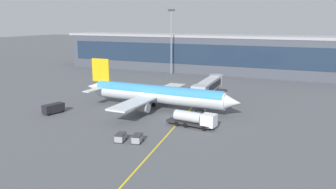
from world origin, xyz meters
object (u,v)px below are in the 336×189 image
object	(u,v)px
main_airliner	(156,94)
crew_van	(54,108)
fuel_tanker	(194,119)
baggage_cart_0	(121,137)
baggage_cart_1	(137,138)

from	to	relation	value
main_airliner	crew_van	xyz separation A→B (m)	(-20.71, -13.36, -2.56)
fuel_tanker	baggage_cart_0	world-z (taller)	fuel_tanker
main_airliner	fuel_tanker	world-z (taller)	main_airliner
main_airliner	crew_van	size ratio (longest dim) A/B	7.86
main_airliner	fuel_tanker	xyz separation A→B (m)	(13.52, -10.00, -2.13)
baggage_cart_1	main_airliner	bearing A→B (deg)	107.23
crew_van	baggage_cart_1	xyz separation A→B (m)	(27.73, -9.28, -0.53)
main_airliner	crew_van	world-z (taller)	main_airliner
crew_van	baggage_cart_1	bearing A→B (deg)	-18.50
main_airliner	baggage_cart_1	bearing A→B (deg)	-72.77
fuel_tanker	main_airliner	bearing A→B (deg)	143.50
baggage_cart_1	fuel_tanker	bearing A→B (deg)	62.81
fuel_tanker	baggage_cart_0	distance (m)	16.46
main_airliner	fuel_tanker	size ratio (longest dim) A/B	3.82
baggage_cart_1	baggage_cart_0	bearing A→B (deg)	-167.57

